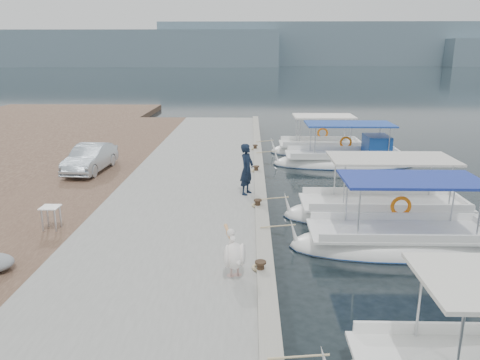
% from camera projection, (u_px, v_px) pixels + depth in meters
% --- Properties ---
extents(ground, '(400.00, 400.00, 0.00)m').
position_uv_depth(ground, '(269.00, 238.00, 15.11)').
color(ground, black).
rests_on(ground, ground).
extents(concrete_quay, '(6.00, 40.00, 0.50)m').
position_uv_depth(concrete_quay, '(194.00, 187.00, 19.93)').
color(concrete_quay, gray).
rests_on(concrete_quay, ground).
extents(quay_curb, '(0.44, 40.00, 0.12)m').
position_uv_depth(quay_curb, '(260.00, 180.00, 19.79)').
color(quay_curb, gray).
rests_on(quay_curb, concrete_quay).
extents(cobblestone_strip, '(4.00, 40.00, 0.50)m').
position_uv_depth(cobblestone_strip, '(78.00, 186.00, 20.04)').
color(cobblestone_strip, '#4F362A').
rests_on(cobblestone_strip, ground).
extents(distant_hills, '(330.00, 60.00, 18.00)m').
position_uv_depth(distant_hills, '(319.00, 48.00, 206.69)').
color(distant_hills, slate).
rests_on(distant_hills, ground).
extents(fishing_caique_b, '(6.75, 2.33, 2.83)m').
position_uv_depth(fishing_caique_b, '(400.00, 245.00, 14.29)').
color(fishing_caique_b, white).
rests_on(fishing_caique_b, ground).
extents(fishing_caique_c, '(7.19, 2.45, 2.83)m').
position_uv_depth(fishing_caique_c, '(382.00, 214.00, 16.99)').
color(fishing_caique_c, white).
rests_on(fishing_caique_c, ground).
extents(fishing_caique_d, '(7.51, 2.50, 2.83)m').
position_uv_depth(fishing_caique_d, '(346.00, 162.00, 24.83)').
color(fishing_caique_d, white).
rests_on(fishing_caique_d, ground).
extents(fishing_caique_e, '(5.85, 2.41, 2.83)m').
position_uv_depth(fishing_caique_e, '(320.00, 151.00, 27.83)').
color(fishing_caique_e, white).
rests_on(fishing_caique_e, ground).
extents(mooring_bollards, '(0.28, 20.28, 0.33)m').
position_uv_depth(mooring_bollards, '(258.00, 203.00, 16.38)').
color(mooring_bollards, black).
rests_on(mooring_bollards, concrete_quay).
extents(pelican, '(0.67, 1.41, 1.09)m').
position_uv_depth(pelican, '(234.00, 254.00, 11.37)').
color(pelican, tan).
rests_on(pelican, concrete_quay).
extents(fisherman, '(0.72, 0.85, 1.97)m').
position_uv_depth(fisherman, '(247.00, 169.00, 17.86)').
color(fisherman, black).
rests_on(fisherman, concrete_quay).
extents(parked_car, '(1.58, 3.84, 1.24)m').
position_uv_depth(parked_car, '(90.00, 158.00, 21.37)').
color(parked_car, '#AEBBC7').
rests_on(parked_car, cobblestone_strip).
extents(folding_table, '(0.55, 0.55, 0.73)m').
position_uv_depth(folding_table, '(51.00, 213.00, 14.39)').
color(folding_table, silver).
rests_on(folding_table, cobblestone_strip).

